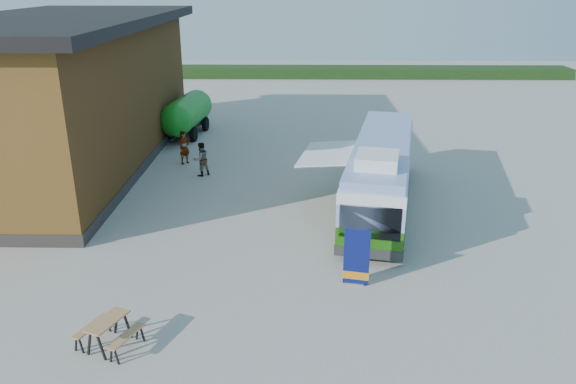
{
  "coord_description": "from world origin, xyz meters",
  "views": [
    {
      "loc": [
        1.27,
        -18.25,
        9.17
      ],
      "look_at": [
        0.93,
        2.13,
        1.4
      ],
      "focal_mm": 35.0,
      "sensor_mm": 36.0,
      "label": 1
    }
  ],
  "objects_px": {
    "picnic_table": "(108,327)",
    "slurry_tanker": "(187,113)",
    "person_a": "(184,148)",
    "person_b": "(201,159)",
    "bus": "(381,171)",
    "banner": "(356,262)"
  },
  "relations": [
    {
      "from": "banner",
      "to": "picnic_table",
      "type": "distance_m",
      "value": 7.63
    },
    {
      "from": "person_b",
      "to": "slurry_tanker",
      "type": "bearing_deg",
      "value": -111.79
    },
    {
      "from": "bus",
      "to": "person_b",
      "type": "relative_size",
      "value": 6.67
    },
    {
      "from": "person_a",
      "to": "person_b",
      "type": "xyz_separation_m",
      "value": [
        1.18,
        -1.89,
        -0.04
      ]
    },
    {
      "from": "person_a",
      "to": "person_b",
      "type": "relative_size",
      "value": 1.04
    },
    {
      "from": "person_a",
      "to": "bus",
      "type": "bearing_deg",
      "value": -79.7
    },
    {
      "from": "bus",
      "to": "person_b",
      "type": "xyz_separation_m",
      "value": [
        -8.27,
        3.98,
        -0.77
      ]
    },
    {
      "from": "person_a",
      "to": "person_b",
      "type": "distance_m",
      "value": 2.23
    },
    {
      "from": "bus",
      "to": "banner",
      "type": "relative_size",
      "value": 5.84
    },
    {
      "from": "bus",
      "to": "banner",
      "type": "distance_m",
      "value": 6.8
    },
    {
      "from": "person_b",
      "to": "slurry_tanker",
      "type": "distance_m",
      "value": 7.93
    },
    {
      "from": "banner",
      "to": "picnic_table",
      "type": "height_order",
      "value": "banner"
    },
    {
      "from": "slurry_tanker",
      "to": "person_b",
      "type": "bearing_deg",
      "value": -67.94
    },
    {
      "from": "picnic_table",
      "to": "person_b",
      "type": "xyz_separation_m",
      "value": [
        0.22,
        13.88,
        0.24
      ]
    },
    {
      "from": "banner",
      "to": "person_b",
      "type": "distance_m",
      "value": 12.43
    },
    {
      "from": "person_b",
      "to": "bus",
      "type": "bearing_deg",
      "value": 117.23
    },
    {
      "from": "picnic_table",
      "to": "slurry_tanker",
      "type": "xyz_separation_m",
      "value": [
        -1.86,
        21.51,
        0.8
      ]
    },
    {
      "from": "bus",
      "to": "picnic_table",
      "type": "xyz_separation_m",
      "value": [
        -8.49,
        -9.9,
        -1.02
      ]
    },
    {
      "from": "banner",
      "to": "picnic_table",
      "type": "relative_size",
      "value": 1.08
    },
    {
      "from": "person_a",
      "to": "slurry_tanker",
      "type": "relative_size",
      "value": 0.27
    },
    {
      "from": "banner",
      "to": "person_a",
      "type": "height_order",
      "value": "banner"
    },
    {
      "from": "picnic_table",
      "to": "person_a",
      "type": "bearing_deg",
      "value": 116.15
    }
  ]
}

